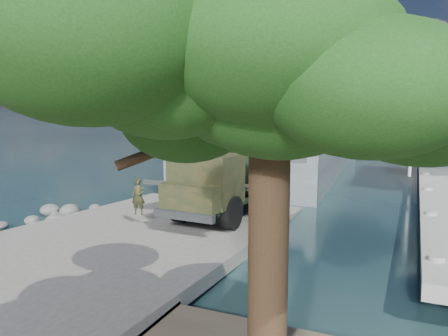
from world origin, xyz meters
The scene contains 7 objects.
ground centered at (0.00, 0.00, 0.00)m, with size 1400.00×1400.00×0.00m, color #162E36.
boat_ramp centered at (0.00, -1.00, 0.25)m, with size 10.00×18.00×0.50m, color slate.
shoreline_rocks centered at (-6.20, 0.50, 0.00)m, with size 3.20×5.60×0.90m, color #525350, non-canonical shape.
landing_craft centered at (-0.22, 24.70, 0.94)m, with size 11.77×39.20×11.51m.
military_truck centered at (2.42, 4.42, 2.63)m, with size 3.45×9.39×4.28m.
soldier centered at (-0.71, 0.31, 1.33)m, with size 0.61×0.40×1.67m, color black.
overhang_tree centered at (8.17, -9.30, 5.68)m, with size 7.80×7.19×7.08m.
Camera 1 is at (10.63, -15.85, 5.75)m, focal length 35.00 mm.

